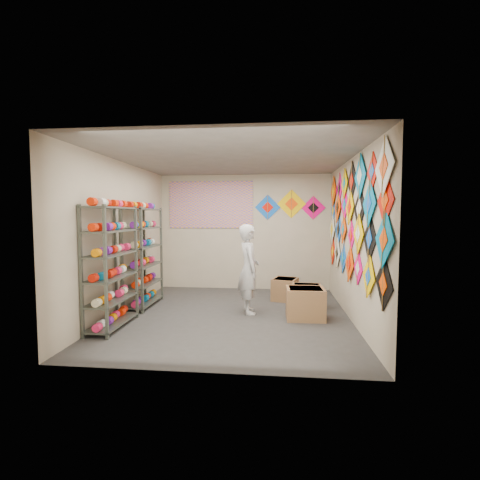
# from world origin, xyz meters

# --- Properties ---
(ground) EXTENTS (4.50, 4.50, 0.00)m
(ground) POSITION_xyz_m (0.00, 0.00, 0.00)
(ground) COLOR #322F2C
(room_walls) EXTENTS (4.50, 4.50, 4.50)m
(room_walls) POSITION_xyz_m (0.00, 0.00, 1.64)
(room_walls) COLOR tan
(room_walls) RESTS_ON ground
(shelf_rack_front) EXTENTS (0.40, 1.10, 1.90)m
(shelf_rack_front) POSITION_xyz_m (-1.78, -0.85, 0.95)
(shelf_rack_front) COLOR #4C5147
(shelf_rack_front) RESTS_ON ground
(shelf_rack_back) EXTENTS (0.40, 1.10, 1.90)m
(shelf_rack_back) POSITION_xyz_m (-1.78, 0.45, 0.95)
(shelf_rack_back) COLOR #4C5147
(shelf_rack_back) RESTS_ON ground
(string_spools) EXTENTS (0.12, 2.36, 0.12)m
(string_spools) POSITION_xyz_m (-1.78, -0.20, 1.05)
(string_spools) COLOR #FA2359
(string_spools) RESTS_ON ground
(kite_wall_display) EXTENTS (0.06, 4.35, 2.04)m
(kite_wall_display) POSITION_xyz_m (1.98, -0.04, 1.67)
(kite_wall_display) COLOR black
(kite_wall_display) RESTS_ON room_walls
(back_wall_kites) EXTENTS (1.63, 0.02, 0.71)m
(back_wall_kites) POSITION_xyz_m (1.06, 2.24, 1.96)
(back_wall_kites) COLOR blue
(back_wall_kites) RESTS_ON room_walls
(poster) EXTENTS (2.00, 0.01, 1.10)m
(poster) POSITION_xyz_m (-0.80, 2.23, 2.00)
(poster) COLOR #7A51AF
(poster) RESTS_ON room_walls
(shopkeeper) EXTENTS (0.78, 0.68, 1.59)m
(shopkeeper) POSITION_xyz_m (0.27, 0.18, 0.79)
(shopkeeper) COLOR beige
(shopkeeper) RESTS_ON ground
(carton_a) EXTENTS (0.64, 0.54, 0.52)m
(carton_a) POSITION_xyz_m (1.25, -0.08, 0.26)
(carton_a) COLOR brown
(carton_a) RESTS_ON ground
(carton_b) EXTENTS (0.58, 0.50, 0.44)m
(carton_b) POSITION_xyz_m (1.33, 0.65, 0.22)
(carton_b) COLOR brown
(carton_b) RESTS_ON ground
(carton_c) EXTENTS (0.59, 0.62, 0.45)m
(carton_c) POSITION_xyz_m (0.94, 1.21, 0.22)
(carton_c) COLOR brown
(carton_c) RESTS_ON ground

